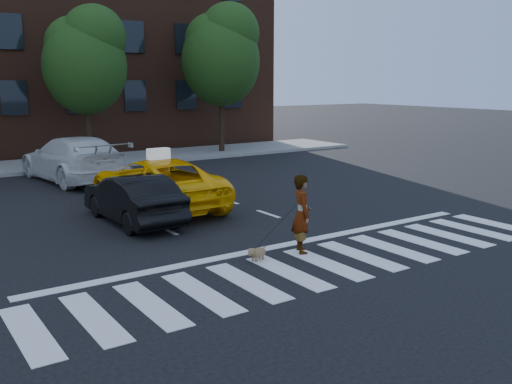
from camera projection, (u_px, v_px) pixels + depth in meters
ground at (326, 264)px, 12.07m from camera, size 120.00×120.00×0.00m
crosswalk at (326, 263)px, 12.07m from camera, size 13.00×2.40×0.01m
stop_line at (281, 246)px, 13.37m from camera, size 12.00×0.30×0.01m
sidewalk_far at (76, 162)px, 26.29m from camera, size 30.00×4.00×0.15m
building at (29, 39)px, 31.24m from camera, size 26.00×10.00×12.00m
tree_mid at (85, 56)px, 25.24m from camera, size 3.69×3.69×7.10m
tree_right at (221, 51)px, 29.00m from camera, size 4.00×4.00×7.70m
taxi at (157, 183)px, 17.15m from camera, size 2.58×5.51×1.52m
black_sedan at (133, 198)px, 15.45m from camera, size 1.49×4.06×1.33m
white_suv at (73, 159)px, 21.80m from camera, size 3.03×6.13×1.71m
woman at (302, 214)px, 12.71m from camera, size 0.65×0.76×1.77m
dog at (257, 253)px, 12.22m from camera, size 0.55×0.30×0.32m
taxi_sign at (158, 154)px, 16.81m from camera, size 0.65×0.29×0.32m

